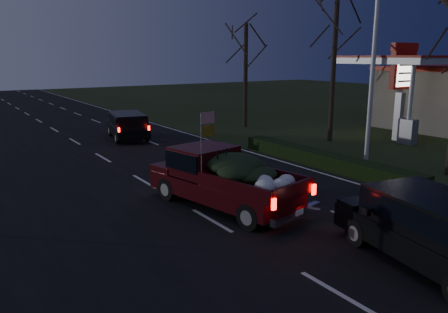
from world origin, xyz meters
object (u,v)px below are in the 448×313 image
gas_price_pylon (402,75)px  rear_suv (440,226)px  pickup_truck (224,175)px  lead_suv (128,123)px  light_pole (375,41)px

gas_price_pylon → rear_suv: (-13.26, -10.43, -2.72)m
pickup_truck → lead_suv: pickup_truck is taller
light_pole → gas_price_pylon: light_pole is taller
lead_suv → rear_suv: bearing=-78.9°
pickup_truck → lead_suv: size_ratio=1.22×
light_pole → gas_price_pylon: 7.36m
lead_suv → gas_price_pylon: bearing=-23.3°
gas_price_pylon → pickup_truck: 15.74m
light_pole → pickup_truck: bearing=-172.7°
light_pole → lead_suv: (-6.58, 12.12, -4.53)m
lead_suv → rear_suv: rear_suv is taller
gas_price_pylon → lead_suv: (-13.08, 9.13, -2.81)m
pickup_truck → rear_suv: 6.58m
rear_suv → light_pole: bearing=59.4°
rear_suv → gas_price_pylon: bearing=49.9°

